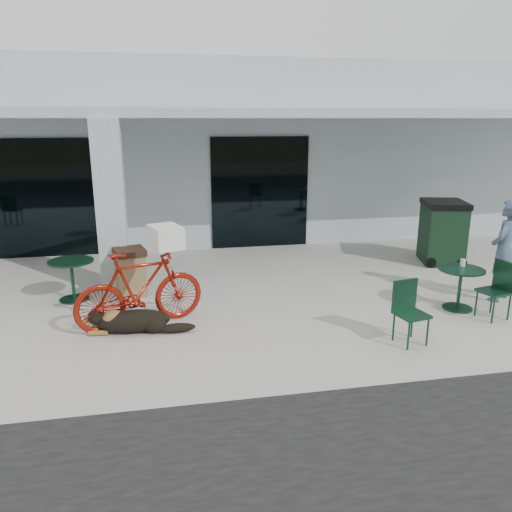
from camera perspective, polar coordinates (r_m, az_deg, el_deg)
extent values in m
plane|color=#B4B2AA|center=(7.68, -5.51, -8.54)|extent=(80.00, 80.00, 0.00)
cube|color=silver|center=(15.53, -8.85, 12.08)|extent=(22.00, 7.00, 4.50)
cube|color=black|center=(12.38, -23.01, 6.04)|extent=(2.80, 0.06, 2.70)
cube|color=black|center=(12.34, 0.45, 7.23)|extent=(2.40, 0.06, 2.70)
cube|color=silver|center=(9.47, -16.25, 5.39)|extent=(0.50, 0.50, 3.12)
cube|color=silver|center=(10.61, -7.93, 15.83)|extent=(22.00, 2.80, 0.18)
imported|color=maroon|center=(7.82, -13.12, -3.71)|extent=(2.08, 1.15, 1.20)
cube|color=white|center=(7.73, -10.27, 2.17)|extent=(0.58, 0.67, 0.34)
cylinder|color=white|center=(8.39, -14.19, -6.45)|extent=(0.09, 0.09, 0.10)
imported|color=#455A74|center=(9.66, 26.49, 0.55)|extent=(0.78, 0.73, 1.80)
cylinder|color=white|center=(9.11, 22.55, -0.70)|extent=(0.11, 0.11, 0.12)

